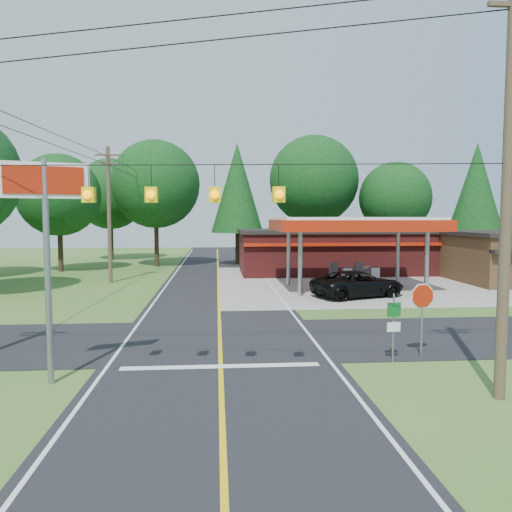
{
  "coord_description": "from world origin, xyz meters",
  "views": [
    {
      "loc": [
        -0.11,
        -19.59,
        4.92
      ],
      "look_at": [
        2.0,
        7.0,
        2.8
      ],
      "focal_mm": 35.0,
      "sensor_mm": 36.0,
      "label": 1
    }
  ],
  "objects": [
    {
      "name": "ground",
      "position": [
        0.0,
        0.0,
        0.0
      ],
      "size": [
        120.0,
        120.0,
        0.0
      ],
      "primitive_type": "plane",
      "color": "#325F21",
      "rests_on": "ground"
    },
    {
      "name": "main_highway",
      "position": [
        0.0,
        0.0,
        0.01
      ],
      "size": [
        8.0,
        120.0,
        0.02
      ],
      "primitive_type": "cube",
      "color": "black",
      "rests_on": "ground"
    },
    {
      "name": "cross_road",
      "position": [
        0.0,
        0.0,
        0.01
      ],
      "size": [
        70.0,
        7.0,
        0.02
      ],
      "primitive_type": "cube",
      "color": "black",
      "rests_on": "ground"
    },
    {
      "name": "lane_center_yellow",
      "position": [
        0.0,
        0.0,
        0.03
      ],
      "size": [
        0.15,
        110.0,
        0.0
      ],
      "primitive_type": "cube",
      "color": "yellow",
      "rests_on": "main_highway"
    },
    {
      "name": "gas_canopy",
      "position": [
        9.0,
        13.0,
        4.27
      ],
      "size": [
        10.6,
        7.4,
        4.88
      ],
      "color": "gray",
      "rests_on": "ground"
    },
    {
      "name": "convenience_store",
      "position": [
        10.0,
        22.98,
        1.92
      ],
      "size": [
        16.4,
        7.55,
        3.8
      ],
      "color": "maroon",
      "rests_on": "ground"
    },
    {
      "name": "utility_pole_near_right",
      "position": [
        7.5,
        -7.0,
        5.96
      ],
      "size": [
        1.8,
        0.3,
        11.5
      ],
      "color": "#473828",
      "rests_on": "ground"
    },
    {
      "name": "utility_pole_far_left",
      "position": [
        -8.0,
        18.0,
        5.2
      ],
      "size": [
        1.8,
        0.3,
        10.0
      ],
      "color": "#473828",
      "rests_on": "ground"
    },
    {
      "name": "utility_pole_north",
      "position": [
        -6.5,
        35.0,
        4.75
      ],
      "size": [
        0.3,
        0.3,
        9.5
      ],
      "color": "#473828",
      "rests_on": "ground"
    },
    {
      "name": "overhead_beacons",
      "position": [
        -1.0,
        -6.0,
        6.21
      ],
      "size": [
        17.04,
        2.04,
        1.03
      ],
      "color": "black",
      "rests_on": "ground"
    },
    {
      "name": "treeline_backdrop",
      "position": [
        0.82,
        24.01,
        7.49
      ],
      "size": [
        70.27,
        51.59,
        13.3
      ],
      "color": "#332316",
      "rests_on": "ground"
    },
    {
      "name": "suv_car",
      "position": [
        8.5,
        10.0,
        0.8
      ],
      "size": [
        7.38,
        7.38,
        1.61
      ],
      "primitive_type": "imported",
      "rotation": [
        0.0,
        0.0,
        1.91
      ],
      "color": "black",
      "rests_on": "ground"
    },
    {
      "name": "sedan_car",
      "position": [
        12.0,
        21.0,
        0.78
      ],
      "size": [
        5.58,
        5.58,
        1.55
      ],
      "primitive_type": "imported",
      "rotation": [
        0.0,
        0.0,
        -0.26
      ],
      "color": "silver",
      "rests_on": "ground"
    },
    {
      "name": "big_stop_sign",
      "position": [
        -5.0,
        -4.81,
        4.85
      ],
      "size": [
        2.34,
        0.85,
        6.57
      ],
      "color": "gray",
      "rests_on": "ground"
    },
    {
      "name": "octagonal_stop_sign",
      "position": [
        7.0,
        -3.01,
        1.97
      ],
      "size": [
        0.9,
        0.18,
        2.63
      ],
      "color": "gray",
      "rests_on": "ground"
    },
    {
      "name": "route_sign_post",
      "position": [
        5.8,
        -3.52,
        1.4
      ],
      "size": [
        0.48,
        0.11,
        2.35
      ],
      "color": "gray",
      "rests_on": "ground"
    }
  ]
}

